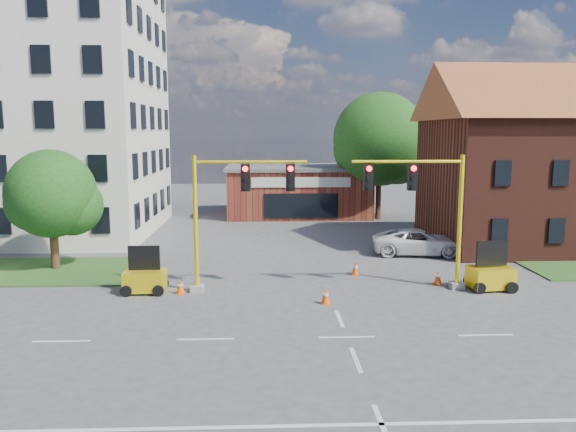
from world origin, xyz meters
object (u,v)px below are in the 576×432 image
at_px(signal_mast_west, 232,206).
at_px(signal_mast_east, 425,205).
at_px(pickup_white, 419,242).
at_px(trailer_west, 145,279).
at_px(trailer_east, 491,275).

distance_m(signal_mast_west, signal_mast_east, 8.71).
relative_size(signal_mast_west, pickup_white, 1.13).
bearing_deg(pickup_white, trailer_west, 124.49).
xyz_separation_m(signal_mast_west, signal_mast_east, (8.71, 0.00, 0.00)).
height_order(signal_mast_east, trailer_west, signal_mast_east).
xyz_separation_m(signal_mast_west, trailer_west, (-3.99, -0.05, -3.27)).
relative_size(signal_mast_east, pickup_white, 1.13).
distance_m(signal_mast_west, pickup_white, 13.27).
relative_size(trailer_west, pickup_white, 0.38).
bearing_deg(trailer_west, signal_mast_west, 0.44).
bearing_deg(signal_mast_west, trailer_west, -179.23).
xyz_separation_m(signal_mast_west, pickup_white, (10.58, 7.36, -3.16)).
height_order(signal_mast_west, signal_mast_east, same).
xyz_separation_m(trailer_west, trailer_east, (15.83, -0.14, 0.04)).
relative_size(signal_mast_east, trailer_west, 3.00).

